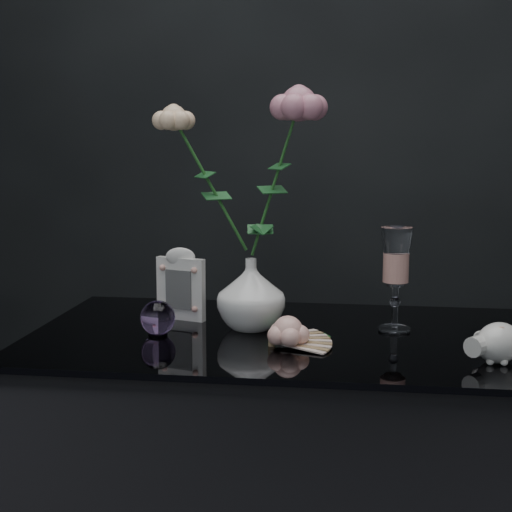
% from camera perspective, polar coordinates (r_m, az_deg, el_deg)
% --- Properties ---
extents(vase, '(0.17, 0.17, 0.14)m').
position_cam_1_polar(vase, '(1.57, -0.37, -2.78)').
color(vase, white).
rests_on(vase, table).
extents(wine_glass, '(0.07, 0.07, 0.21)m').
position_cam_1_polar(wine_glass, '(1.57, 10.12, -1.68)').
color(wine_glass, white).
rests_on(wine_glass, table).
extents(picture_frame, '(0.13, 0.12, 0.15)m').
position_cam_1_polar(picture_frame, '(1.65, -5.49, -2.02)').
color(picture_frame, white).
rests_on(picture_frame, table).
extents(paperweight, '(0.08, 0.08, 0.07)m').
position_cam_1_polar(paperweight, '(1.54, -7.16, -4.48)').
color(paperweight, '#BA88DE').
rests_on(paperweight, table).
extents(paper_fan, '(0.22, 0.18, 0.02)m').
position_cam_1_polar(paper_fan, '(1.46, 1.16, -6.11)').
color(paper_fan, beige).
rests_on(paper_fan, table).
extents(loose_rose, '(0.14, 0.18, 0.06)m').
position_cam_1_polar(loose_rose, '(1.45, 2.33, -5.50)').
color(loose_rose, '#FFB3A4').
rests_on(loose_rose, table).
extents(pearl_jar, '(0.35, 0.35, 0.07)m').
position_cam_1_polar(pearl_jar, '(1.42, 17.25, -5.92)').
color(pearl_jar, silver).
rests_on(pearl_jar, table).
extents(roses, '(0.32, 0.12, 0.39)m').
position_cam_1_polar(roses, '(1.54, -0.60, 6.69)').
color(roses, '#FFC89C').
rests_on(roses, vase).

